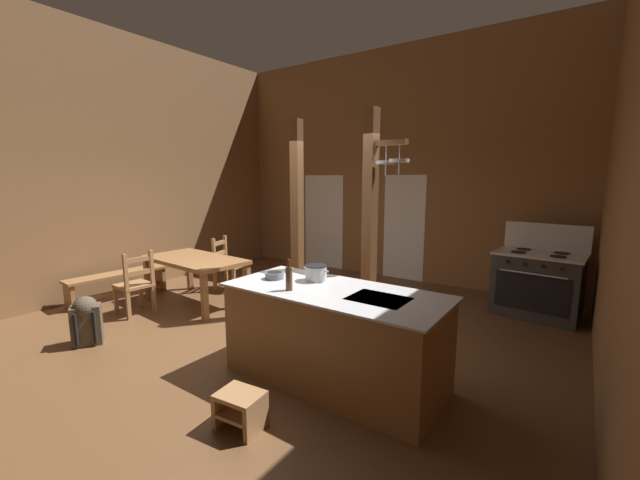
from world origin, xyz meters
TOP-DOWN VIEW (x-y plane):
  - ground_plane at (0.00, 0.00)m, footprint 7.70×8.09m
  - wall_back at (0.00, 3.72)m, footprint 7.70×0.14m
  - wall_left at (-3.52, 0.00)m, footprint 0.14×8.09m
  - glazed_door_back_left at (-1.55, 3.64)m, footprint 1.00×0.01m
  - glazed_panel_back_right at (0.35, 3.64)m, footprint 0.84×0.01m
  - kitchen_island at (1.31, -0.44)m, footprint 2.17×0.99m
  - stove_range at (2.76, 2.79)m, footprint 1.21×0.91m
  - support_post_with_pot_rack at (1.12, 0.70)m, footprint 0.58×0.28m
  - support_post_center at (-0.19, 0.92)m, footprint 0.14×0.14m
  - step_stool at (1.09, -1.49)m, footprint 0.39×0.31m
  - dining_table at (-1.79, 0.34)m, footprint 1.76×1.03m
  - ladderback_chair_near_window at (-1.99, 1.16)m, footprint 0.55×0.55m
  - ladderback_chair_by_post at (-2.10, -0.49)m, footprint 0.47×0.47m
  - bench_along_left_wall at (-3.06, -0.24)m, footprint 0.47×1.59m
  - backpack at (-1.61, -1.41)m, footprint 0.38×0.39m
  - stockpot_on_counter at (0.97, -0.26)m, footprint 0.31×0.23m
  - mixing_bowl_on_counter at (0.57, -0.45)m, footprint 0.20×0.20m
  - bottle_tall_on_counter at (0.96, -0.70)m, footprint 0.07×0.07m

SIDE VIEW (x-z plane):
  - ground_plane at x=0.00m, z-range -0.10..0.00m
  - step_stool at x=1.09m, z-range 0.03..0.33m
  - bench_along_left_wall at x=-3.06m, z-range 0.09..0.53m
  - backpack at x=-1.61m, z-range 0.02..0.61m
  - ladderback_chair_near_window at x=-1.99m, z-range -0.02..0.93m
  - ladderback_chair_by_post at x=-2.10m, z-range -0.02..0.93m
  - kitchen_island at x=1.31m, z-range 0.00..0.93m
  - stove_range at x=2.76m, z-range -0.18..1.14m
  - dining_table at x=-1.79m, z-range 0.28..1.02m
  - mixing_bowl_on_counter at x=0.57m, z-range 0.93..1.00m
  - stockpot_on_counter at x=0.97m, z-range 0.93..1.10m
  - glazed_door_back_left at x=-1.55m, z-range 0.00..2.05m
  - glazed_panel_back_right at x=0.35m, z-range 0.00..2.05m
  - bottle_tall_on_counter at x=0.96m, z-range 0.90..1.20m
  - support_post_center at x=-0.19m, z-range 0.00..2.80m
  - support_post_with_pot_rack at x=1.12m, z-range 0.09..2.89m
  - wall_back at x=0.00m, z-range 0.00..4.45m
  - wall_left at x=-3.52m, z-range 0.00..4.45m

